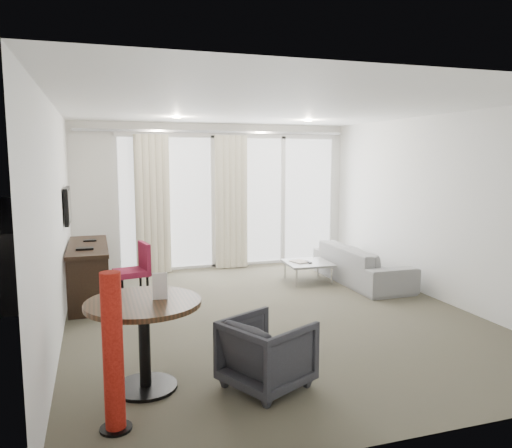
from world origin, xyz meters
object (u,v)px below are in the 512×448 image
object	(u,v)px
desk_chair	(131,273)
tub_armchair	(267,353)
desk	(89,273)
rattan_chair_a	(246,237)
rattan_chair_b	(265,229)
coffee_table	(308,272)
red_lamp	(113,353)
round_table	(145,345)
sofa	(361,264)

from	to	relation	value
desk_chair	tub_armchair	bearing A→B (deg)	-83.49
desk	tub_armchair	distance (m)	3.61
rattan_chair_a	rattan_chair_b	size ratio (longest dim) A/B	0.86
desk	desk_chair	distance (m)	0.63
desk	coffee_table	bearing A→B (deg)	0.98
desk_chair	red_lamp	size ratio (longest dim) A/B	0.70
red_lamp	tub_armchair	distance (m)	1.37
desk	coffee_table	world-z (taller)	desk
round_table	rattan_chair_a	world-z (taller)	round_table
tub_armchair	coffee_table	world-z (taller)	tub_armchair
rattan_chair_a	red_lamp	bearing A→B (deg)	-111.31
tub_armchair	rattan_chair_a	bearing A→B (deg)	-42.01
desk_chair	round_table	distance (m)	2.70
desk_chair	rattan_chair_b	distance (m)	4.41
tub_armchair	coffee_table	size ratio (longest dim) A/B	0.95
desk_chair	tub_armchair	distance (m)	3.14
desk	rattan_chair_b	xyz separation A→B (m)	(3.62, 2.90, 0.05)
desk_chair	coffee_table	world-z (taller)	desk_chair
desk	coffee_table	xyz separation A→B (m)	(3.37, 0.06, -0.24)
round_table	tub_armchair	world-z (taller)	round_table
red_lamp	tub_armchair	bearing A→B (deg)	13.77
desk	round_table	bearing A→B (deg)	-80.80
round_table	tub_armchair	xyz separation A→B (m)	(1.02, -0.29, -0.09)
coffee_table	rattan_chair_b	size ratio (longest dim) A/B	0.79
rattan_chair_b	round_table	bearing A→B (deg)	-108.09
rattan_chair_a	coffee_table	bearing A→B (deg)	-78.19
desk	rattan_chair_a	world-z (taller)	desk
desk	desk_chair	world-z (taller)	desk_chair
red_lamp	sofa	size ratio (longest dim) A/B	0.59
desk	rattan_chair_a	bearing A→B (deg)	38.55
desk	desk_chair	xyz separation A→B (m)	(0.56, -0.29, 0.02)
desk_chair	sofa	bearing A→B (deg)	-10.16
desk	rattan_chair_a	size ratio (longest dim) A/B	2.17
round_table	rattan_chair_a	distance (m)	5.99
red_lamp	desk	bearing A→B (deg)	93.29
desk	rattan_chair_a	xyz separation A→B (m)	(3.04, 2.42, -0.01)
desk	sofa	size ratio (longest dim) A/B	0.84
round_table	red_lamp	bearing A→B (deg)	-114.45
desk_chair	rattan_chair_a	world-z (taller)	desk_chair
desk	desk_chair	bearing A→B (deg)	-27.52
rattan_chair_a	rattan_chair_b	bearing A→B (deg)	43.29
red_lamp	tub_armchair	xyz separation A→B (m)	(1.30, 0.32, -0.29)
desk	round_table	world-z (taller)	desk
desk	coffee_table	size ratio (longest dim) A/B	2.37
red_lamp	rattan_chair_b	xyz separation A→B (m)	(3.41, 6.49, -0.15)
red_lamp	sofa	distance (m)	5.22
round_table	red_lamp	distance (m)	0.70
tub_armchair	rattan_chair_a	distance (m)	5.91
round_table	tub_armchair	bearing A→B (deg)	-15.91
sofa	rattan_chair_b	world-z (taller)	rattan_chair_b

